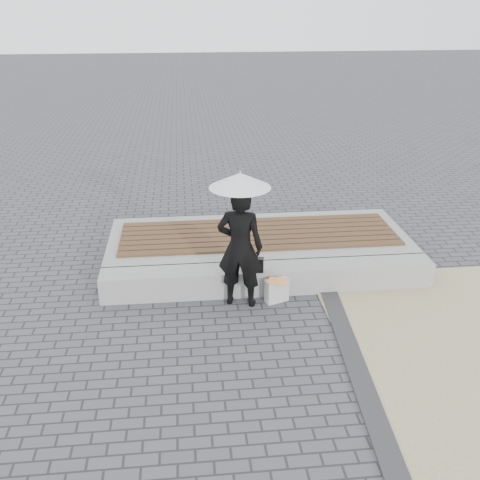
# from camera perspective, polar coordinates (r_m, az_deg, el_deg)

# --- Properties ---
(ground) EXTENTS (80.00, 80.00, 0.00)m
(ground) POSITION_cam_1_polar(r_m,az_deg,el_deg) (7.25, 4.86, -11.11)
(ground) COLOR #48474C
(ground) RESTS_ON ground
(edging_band) EXTENTS (0.61, 5.20, 0.04)m
(edging_band) POSITION_cam_1_polar(r_m,az_deg,el_deg) (7.02, 11.81, -12.75)
(edging_band) COLOR #303133
(edging_band) RESTS_ON ground
(seating_ledge) EXTENTS (5.00, 0.45, 0.40)m
(seating_ledge) POSITION_cam_1_polar(r_m,az_deg,el_deg) (8.50, 2.96, -3.88)
(seating_ledge) COLOR #A6A6A1
(seating_ledge) RESTS_ON ground
(timber_platform) EXTENTS (5.00, 2.00, 0.40)m
(timber_platform) POSITION_cam_1_polar(r_m,az_deg,el_deg) (9.57, 1.87, -0.58)
(timber_platform) COLOR #9C9B97
(timber_platform) RESTS_ON ground
(timber_decking) EXTENTS (4.60, 1.40, 0.04)m
(timber_decking) POSITION_cam_1_polar(r_m,az_deg,el_deg) (9.48, 1.89, 0.64)
(timber_decking) COLOR brown
(timber_decking) RESTS_ON timber_platform
(woman) EXTENTS (0.74, 0.58, 1.78)m
(woman) POSITION_cam_1_polar(r_m,az_deg,el_deg) (7.83, 0.00, -0.75)
(woman) COLOR black
(woman) RESTS_ON ground
(parasol) EXTENTS (0.83, 0.83, 1.07)m
(parasol) POSITION_cam_1_polar(r_m,az_deg,el_deg) (7.48, -0.00, 6.08)
(parasol) COLOR #A8A7AC
(parasol) RESTS_ON ground
(handbag) EXTENTS (0.32, 0.17, 0.21)m
(handbag) POSITION_cam_1_polar(r_m,az_deg,el_deg) (8.21, 1.35, -2.49)
(handbag) COLOR black
(handbag) RESTS_ON seating_ledge
(canvas_tote) EXTENTS (0.37, 0.25, 0.36)m
(canvas_tote) POSITION_cam_1_polar(r_m,az_deg,el_deg) (8.21, 3.75, -5.13)
(canvas_tote) COLOR silver
(canvas_tote) RESTS_ON ground
(magazine) EXTENTS (0.34, 0.30, 0.01)m
(magazine) POSITION_cam_1_polar(r_m,az_deg,el_deg) (8.08, 3.84, -4.16)
(magazine) COLOR #F9324A
(magazine) RESTS_ON canvas_tote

